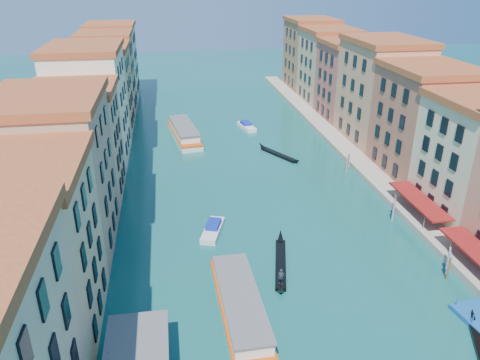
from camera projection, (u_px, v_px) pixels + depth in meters
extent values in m
cube|color=tan|center=(24.00, 258.00, 42.85)|extent=(12.00, 15.00, 17.00)
cube|color=#963F20|center=(4.00, 167.00, 39.18)|extent=(12.80, 15.40, 1.00)
cube|color=tan|center=(57.00, 178.00, 56.87)|extent=(12.00, 17.00, 19.00)
cube|color=#963F20|center=(42.00, 98.00, 52.79)|extent=(12.80, 17.40, 1.00)
cube|color=tan|center=(78.00, 145.00, 71.36)|extent=(12.00, 14.00, 16.50)
cube|color=#963F20|center=(69.00, 88.00, 67.79)|extent=(12.80, 14.40, 1.00)
cube|color=beige|center=(90.00, 107.00, 85.07)|extent=(12.00, 18.00, 20.00)
cube|color=#963F20|center=(82.00, 48.00, 80.78)|extent=(12.80, 18.40, 1.00)
cube|color=tan|center=(102.00, 92.00, 100.91)|extent=(12.00, 16.00, 17.50)
cube|color=#963F20|center=(96.00, 48.00, 97.13)|extent=(12.80, 16.40, 1.00)
cube|color=tan|center=(108.00, 75.00, 114.68)|extent=(12.00, 15.00, 18.50)
cube|color=#963F20|center=(104.00, 34.00, 110.70)|extent=(12.80, 15.40, 1.00)
cube|color=beige|center=(114.00, 63.00, 129.01)|extent=(12.00, 17.00, 19.00)
cube|color=#963F20|center=(110.00, 25.00, 124.93)|extent=(12.80, 17.40, 1.00)
cube|color=beige|center=(477.00, 163.00, 64.93)|extent=(12.00, 14.00, 16.50)
cube|color=#A55A41|center=(423.00, 125.00, 78.15)|extent=(12.00, 16.00, 18.00)
cube|color=#963F20|center=(433.00, 68.00, 74.28)|extent=(12.80, 16.40, 1.00)
cube|color=tan|center=(381.00, 95.00, 93.07)|extent=(12.00, 18.00, 20.00)
cube|color=#963F20|center=(387.00, 41.00, 88.79)|extent=(12.80, 18.40, 1.00)
cube|color=#A95447|center=(349.00, 83.00, 108.46)|extent=(12.00, 15.00, 17.50)
cube|color=#963F20|center=(353.00, 42.00, 104.69)|extent=(12.80, 15.40, 1.00)
cube|color=tan|center=(328.00, 69.00, 122.23)|extent=(12.00, 16.00, 18.50)
cube|color=#963F20|center=(331.00, 30.00, 118.26)|extent=(12.80, 16.40, 1.00)
cube|color=#996741|center=(310.00, 56.00, 136.91)|extent=(12.00, 17.00, 19.50)
cube|color=#963F20|center=(312.00, 20.00, 132.73)|extent=(12.80, 17.40, 1.00)
cube|color=gray|center=(349.00, 153.00, 90.40)|extent=(4.00, 140.00, 1.00)
cylinder|color=#5F5F62|center=(449.00, 250.00, 56.99)|extent=(0.12, 0.12, 3.00)
cube|color=maroon|center=(419.00, 200.00, 65.96)|extent=(3.20, 12.60, 0.25)
cylinder|color=#5F5F62|center=(424.00, 225.00, 62.58)|extent=(0.12, 0.12, 3.00)
cylinder|color=#5F5F62|center=(395.00, 197.00, 70.16)|extent=(0.12, 0.12, 3.00)
cylinder|color=#55381D|center=(448.00, 270.00, 53.50)|extent=(0.24, 0.24, 3.20)
cylinder|color=#55381D|center=(448.00, 264.00, 54.49)|extent=(0.24, 0.24, 3.20)
cylinder|color=#55381D|center=(448.00, 259.00, 55.48)|extent=(0.24, 0.24, 3.20)
cylinder|color=#55381D|center=(393.00, 213.00, 66.12)|extent=(0.24, 0.24, 3.20)
cylinder|color=#55381D|center=(394.00, 209.00, 67.11)|extent=(0.24, 0.24, 3.20)
cylinder|color=#55381D|center=(395.00, 206.00, 68.10)|extent=(0.24, 0.24, 3.20)
cylinder|color=#55381D|center=(347.00, 165.00, 82.36)|extent=(0.24, 0.24, 3.20)
cylinder|color=#55381D|center=(348.00, 163.00, 83.34)|extent=(0.24, 0.24, 3.20)
cylinder|color=#55381D|center=(349.00, 161.00, 84.33)|extent=(0.24, 0.24, 3.20)
cube|color=beige|center=(241.00, 311.00, 48.10)|extent=(4.45, 18.03, 1.08)
cube|color=white|center=(241.00, 302.00, 47.63)|extent=(3.92, 14.44, 1.44)
cube|color=#5F5F62|center=(241.00, 295.00, 47.28)|extent=(4.20, 14.89, 0.22)
cube|color=#C6470B|center=(241.00, 307.00, 47.90)|extent=(4.49, 18.04, 0.22)
cube|color=silver|center=(184.00, 135.00, 99.89)|extent=(6.81, 19.52, 1.15)
cube|color=white|center=(184.00, 129.00, 99.39)|extent=(5.82, 15.67, 1.53)
cube|color=#5F5F62|center=(184.00, 125.00, 99.02)|extent=(6.17, 16.18, 0.24)
cube|color=#C6470B|center=(184.00, 133.00, 99.68)|extent=(6.85, 19.53, 0.24)
cube|color=black|center=(281.00, 264.00, 56.43)|extent=(3.57, 10.18, 0.51)
cone|color=black|center=(281.00, 237.00, 61.39)|extent=(1.52, 2.44, 1.90)
cone|color=black|center=(281.00, 291.00, 51.15)|extent=(1.42, 2.06, 1.67)
imported|color=#20252E|center=(281.00, 277.00, 52.04)|extent=(0.80, 0.62, 1.95)
cone|color=black|center=(473.00, 316.00, 47.41)|extent=(1.47, 1.99, 1.51)
cube|color=black|center=(279.00, 155.00, 90.09)|extent=(5.39, 8.56, 0.46)
cone|color=black|center=(262.00, 146.00, 93.60)|extent=(1.79, 2.23, 1.71)
cone|color=black|center=(297.00, 161.00, 86.30)|extent=(1.62, 1.92, 1.50)
cube|color=silver|center=(213.00, 230.00, 63.48)|extent=(4.04, 6.94, 0.76)
cube|color=#122696|center=(213.00, 224.00, 63.64)|extent=(2.50, 3.23, 0.66)
cube|color=white|center=(247.00, 127.00, 105.84)|extent=(3.54, 7.14, 0.78)
cube|color=#122696|center=(246.00, 123.00, 105.98)|extent=(2.33, 3.23, 0.68)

